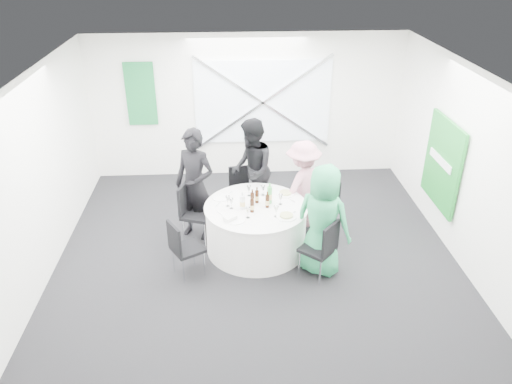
{
  "coord_description": "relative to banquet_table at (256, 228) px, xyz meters",
  "views": [
    {
      "loc": [
        -0.4,
        -6.3,
        4.42
      ],
      "look_at": [
        0.0,
        0.2,
        1.0
      ],
      "focal_mm": 35.0,
      "sensor_mm": 36.0,
      "label": 1
    }
  ],
  "objects": [
    {
      "name": "wall_front",
      "position": [
        0.0,
        -3.2,
        1.02
      ],
      "size": [
        6.0,
        0.0,
        6.0
      ],
      "primitive_type": "plane",
      "rotation": [
        -1.57,
        0.0,
        0.0
      ],
      "color": "white",
      "rests_on": "floor"
    },
    {
      "name": "fork_a",
      "position": [
        0.56,
        0.14,
        0.38
      ],
      "size": [
        0.09,
        0.14,
        0.01
      ],
      "primitive_type": "cube",
      "rotation": [
        0.0,
        0.0,
        0.55
      ],
      "color": "silver",
      "rests_on": "banquet_table"
    },
    {
      "name": "knife_d",
      "position": [
        -0.57,
        0.09,
        0.38
      ],
      "size": [
        0.08,
        0.14,
        0.01
      ],
      "primitive_type": "cube",
      "rotation": [
        0.0,
        0.0,
        2.68
      ],
      "color": "silver",
      "rests_on": "banquet_table"
    },
    {
      "name": "wine_glass_e",
      "position": [
        -0.14,
        -0.33,
        0.5
      ],
      "size": [
        0.07,
        0.07,
        0.17
      ],
      "color": "white",
      "rests_on": "banquet_table"
    },
    {
      "name": "plate_back_left",
      "position": [
        -0.52,
        0.3,
        0.39
      ],
      "size": [
        0.28,
        0.28,
        0.01
      ],
      "color": "white",
      "rests_on": "banquet_table"
    },
    {
      "name": "floor",
      "position": [
        0.0,
        -0.2,
        -0.38
      ],
      "size": [
        6.0,
        6.0,
        0.0
      ],
      "primitive_type": "plane",
      "color": "black",
      "rests_on": "ground"
    },
    {
      "name": "chair_front_left",
      "position": [
        -1.07,
        -0.62,
        0.14
      ],
      "size": [
        0.55,
        0.55,
        0.88
      ],
      "rotation": [
        0.0,
        0.0,
        2.1
      ],
      "color": "black",
      "rests_on": "floor"
    },
    {
      "name": "plate_back_right",
      "position": [
        0.48,
        0.36,
        0.4
      ],
      "size": [
        0.29,
        0.29,
        0.04
      ],
      "color": "white",
      "rests_on": "banquet_table"
    },
    {
      "name": "chair_back_left",
      "position": [
        -0.99,
        0.34,
        0.19
      ],
      "size": [
        0.56,
        0.56,
        0.97
      ],
      "rotation": [
        0.0,
        0.0,
        1.24
      ],
      "color": "black",
      "rests_on": "floor"
    },
    {
      "name": "green_water_bottle",
      "position": [
        0.21,
        0.09,
        0.51
      ],
      "size": [
        0.08,
        0.08,
        0.33
      ],
      "color": "green",
      "rests_on": "banquet_table"
    },
    {
      "name": "person_man_back_left",
      "position": [
        -0.92,
        0.47,
        0.53
      ],
      "size": [
        0.79,
        0.69,
        1.81
      ],
      "primitive_type": "imported",
      "rotation": [
        0.0,
        0.0,
        -0.47
      ],
      "color": "black",
      "rests_on": "floor"
    },
    {
      "name": "beer_bottle_d",
      "position": [
        -0.07,
        -0.17,
        0.48
      ],
      "size": [
        0.06,
        0.06,
        0.26
      ],
      "color": "#321709",
      "rests_on": "banquet_table"
    },
    {
      "name": "person_woman_pink",
      "position": [
        0.79,
        0.62,
        0.38
      ],
      "size": [
        1.06,
        0.97,
        1.53
      ],
      "primitive_type": "imported",
      "rotation": [
        0.0,
        0.0,
        -2.48
      ],
      "color": "#CC8495",
      "rests_on": "floor"
    },
    {
      "name": "napkin",
      "position": [
        -0.39,
        -0.38,
        0.42
      ],
      "size": [
        0.21,
        0.2,
        0.05
      ],
      "primitive_type": "cube",
      "rotation": [
        0.0,
        0.0,
        0.68
      ],
      "color": "white",
      "rests_on": "plate_front_left"
    },
    {
      "name": "chair_front_right",
      "position": [
        0.88,
        -0.79,
        0.16
      ],
      "size": [
        0.6,
        0.6,
        0.93
      ],
      "rotation": [
        0.0,
        0.0,
        3.98
      ],
      "color": "black",
      "rests_on": "floor"
    },
    {
      "name": "wine_glass_f",
      "position": [
        -0.09,
        0.34,
        0.5
      ],
      "size": [
        0.07,
        0.07,
        0.17
      ],
      "color": "white",
      "rests_on": "banquet_table"
    },
    {
      "name": "clear_water_bottle",
      "position": [
        -0.2,
        -0.06,
        0.49
      ],
      "size": [
        0.08,
        0.08,
        0.28
      ],
      "color": "silver",
      "rests_on": "banquet_table"
    },
    {
      "name": "green_banner",
      "position": [
        -2.0,
        2.75,
        1.32
      ],
      "size": [
        0.55,
        0.04,
        1.2
      ],
      "primitive_type": "cube",
      "color": "#15692E",
      "rests_on": "wall_back"
    },
    {
      "name": "chair_back_right",
      "position": [
        1.15,
        0.47,
        0.18
      ],
      "size": [
        0.57,
        0.56,
        0.95
      ],
      "rotation": [
        0.0,
        0.0,
        -1.19
      ],
      "color": "black",
      "rests_on": "floor"
    },
    {
      "name": "ceiling",
      "position": [
        0.0,
        -0.2,
        2.42
      ],
      "size": [
        6.0,
        6.0,
        0.0
      ],
      "primitive_type": "plane",
      "rotation": [
        3.14,
        0.0,
        0.0
      ],
      "color": "silver",
      "rests_on": "wall_back"
    },
    {
      "name": "wall_right",
      "position": [
        3.0,
        -0.2,
        1.02
      ],
      "size": [
        0.0,
        6.0,
        6.0
      ],
      "primitive_type": "plane",
      "rotation": [
        1.57,
        0.0,
        -1.57
      ],
      "color": "white",
      "rests_on": "floor"
    },
    {
      "name": "beer_bottle_c",
      "position": [
        0.17,
        -0.04,
        0.48
      ],
      "size": [
        0.06,
        0.06,
        0.26
      ],
      "color": "#321709",
      "rests_on": "banquet_table"
    },
    {
      "name": "beer_bottle_b",
      "position": [
        0.02,
        0.11,
        0.48
      ],
      "size": [
        0.06,
        0.06,
        0.26
      ],
      "color": "#321709",
      "rests_on": "banquet_table"
    },
    {
      "name": "knife_b",
      "position": [
        0.52,
        -0.26,
        0.38
      ],
      "size": [
        0.11,
        0.12,
        0.01
      ],
      "primitive_type": "cube",
      "rotation": [
        0.0,
        0.0,
        -0.76
      ],
      "color": "silver",
      "rests_on": "banquet_table"
    },
    {
      "name": "window_panel",
      "position": [
        0.3,
        2.76,
        1.12
      ],
      "size": [
        2.6,
        0.03,
        1.6
      ],
      "primitive_type": "cube",
      "color": "silver",
      "rests_on": "wall_back"
    },
    {
      "name": "plate_back",
      "position": [
        0.05,
        0.49,
        0.39
      ],
      "size": [
        0.27,
        0.27,
        0.01
      ],
      "color": "white",
      "rests_on": "banquet_table"
    },
    {
      "name": "wine_glass_g",
      "position": [
        -0.37,
        -0.05,
        0.5
      ],
      "size": [
        0.07,
        0.07,
        0.17
      ],
      "color": "white",
      "rests_on": "banquet_table"
    },
    {
      "name": "fork_d",
      "position": [
        -0.39,
        0.43,
        0.38
      ],
      "size": [
        0.09,
        0.14,
        0.01
      ],
      "primitive_type": "cube",
      "rotation": [
        0.0,
        0.0,
        2.61
      ],
      "color": "silver",
      "rests_on": "banquet_table"
    },
    {
      "name": "banquet_table",
      "position": [
        0.0,
        0.0,
        0.0
      ],
      "size": [
        1.56,
        1.56,
        0.76
      ],
      "color": "white",
      "rests_on": "floor"
    },
    {
      "name": "person_woman_green",
      "position": [
        0.9,
        -0.6,
        0.45
      ],
      "size": [
        0.97,
        0.89,
        1.67
      ],
      "primitive_type": "imported",
      "rotation": [
        0.0,
        0.0,
        2.55
      ],
      "color": "#28955C",
      "rests_on": "floor"
    },
    {
      "name": "window_brace_a",
      "position": [
        0.3,
        2.72,
        1.12
      ],
      "size": [
        2.63,
        0.05,
        1.84
      ],
      "primitive_type": "cube",
      "rotation": [
        0.0,
        0.97,
        0.0
      ],
      "color": "silver",
      "rests_on": "window_panel"
    },
    {
      "name": "wine_glass_d",
      "position": [
        0.13,
        0.34,
        0.5
      ],
      "size": [
        0.07,
        0.07,
        0.17
      ],
      "color": "white",
      "rests_on": "banquet_table"
    },
    {
      "name": "wall_back",
      "position": [
        0.0,
        2.8,
        1.02
      ],
      "size": [
        6.0,
        0.0,
        6.0
      ],
      "primitive_type": "plane",
      "rotation": [
        1.57,
        0.0,
        0.0
      ],
      "color": "white",
      "rests_on": "floor"
    },
    {
      "name": "wine_glass_b",
      "position": [
        0.27,
        -0.32,
        0.5
      ],
      "size": [
        0.07,
        0.07,
        0.17
      ],
      "color": "white",
      "rests_on": "banquet_table"
    },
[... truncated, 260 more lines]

